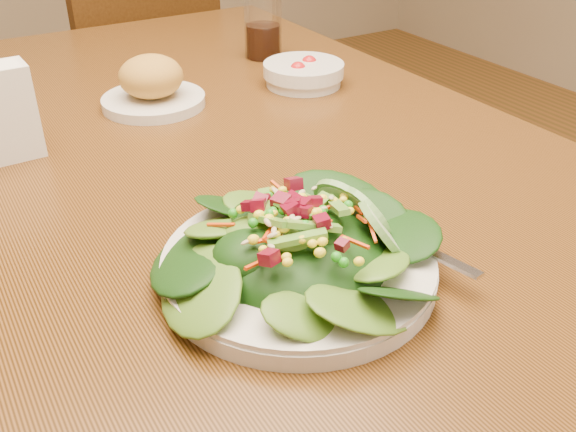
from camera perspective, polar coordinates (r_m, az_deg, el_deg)
The scene contains 6 objects.
dining_table at distance 1.01m, azimuth -6.69°, elevation 1.72°, with size 0.90×1.40×0.75m.
chair_far at distance 1.99m, azimuth -13.66°, elevation 12.26°, with size 0.54×0.54×0.99m.
salad_plate at distance 0.65m, azimuth 1.67°, elevation -2.84°, with size 0.28×0.28×0.08m.
bread_plate at distance 1.08m, azimuth -11.99°, elevation 11.25°, with size 0.17×0.17×0.09m.
tomato_bowl at distance 1.16m, azimuth 1.39°, elevation 12.55°, with size 0.14×0.14×0.05m.
drinking_glass at distance 1.31m, azimuth -2.24°, elevation 16.25°, with size 0.07×0.07×0.13m.
Camera 1 is at (-0.35, -0.81, 1.14)m, focal length 40.00 mm.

